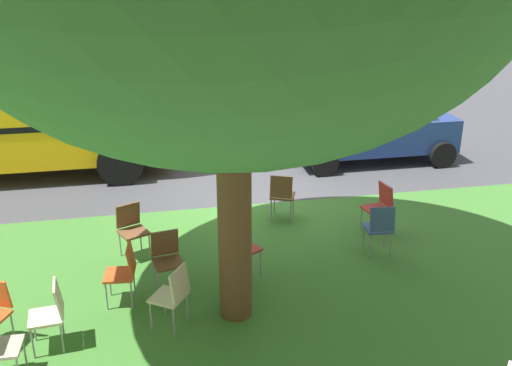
{
  "coord_description": "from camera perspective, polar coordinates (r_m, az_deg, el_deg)",
  "views": [
    {
      "loc": [
        2.15,
        10.5,
        4.6
      ],
      "look_at": [
        0.33,
        1.29,
        0.89
      ],
      "focal_mm": 41.07,
      "sensor_mm": 36.0,
      "label": 1
    }
  ],
  "objects": [
    {
      "name": "chair_0",
      "position": [
        10.64,
        2.55,
        -1.0
      ],
      "size": [
        0.54,
        0.55,
        0.88
      ],
      "color": "brown",
      "rests_on": "ground"
    },
    {
      "name": "chair_1",
      "position": [
        7.73,
        -8.09,
        -10.53
      ],
      "size": [
        0.58,
        0.57,
        0.88
      ],
      "color": "beige",
      "rests_on": "ground"
    },
    {
      "name": "parked_car",
      "position": [
        13.99,
        11.38,
        5.56
      ],
      "size": [
        3.7,
        1.92,
        1.65
      ],
      "color": "navy",
      "rests_on": "ground"
    },
    {
      "name": "grass_verge",
      "position": [
        8.89,
        4.54,
        -9.62
      ],
      "size": [
        48.0,
        6.0,
        0.01
      ],
      "primitive_type": "cube",
      "color": "#3D752D",
      "rests_on": "ground"
    },
    {
      "name": "chair_2",
      "position": [
        8.36,
        -12.73,
        -8.21
      ],
      "size": [
        0.46,
        0.46,
        0.88
      ],
      "color": "#C64C1E",
      "rests_on": "ground"
    },
    {
      "name": "chair_10",
      "position": [
        7.74,
        -19.35,
        -11.65
      ],
      "size": [
        0.46,
        0.46,
        0.88
      ],
      "color": "beige",
      "rests_on": "ground"
    },
    {
      "name": "ground",
      "position": [
        11.66,
        0.36,
        -1.64
      ],
      "size": [
        80.0,
        80.0,
        0.0
      ],
      "primitive_type": "plane",
      "color": "#424247"
    },
    {
      "name": "chair_4",
      "position": [
        9.57,
        -12.03,
        -4.16
      ],
      "size": [
        0.55,
        0.55,
        0.88
      ],
      "color": "brown",
      "rests_on": "ground"
    },
    {
      "name": "chair_6",
      "position": [
        10.38,
        11.97,
        -2.06
      ],
      "size": [
        0.49,
        0.48,
        0.88
      ],
      "color": "#B7332D",
      "rests_on": "ground"
    },
    {
      "name": "chair_3",
      "position": [
        8.6,
        -8.67,
        -7.03
      ],
      "size": [
        0.48,
        0.49,
        0.88
      ],
      "color": "brown",
      "rests_on": "ground"
    },
    {
      "name": "chair_8",
      "position": [
        9.59,
        11.95,
        -4.1
      ],
      "size": [
        0.46,
        0.46,
        0.88
      ],
      "color": "#335184",
      "rests_on": "ground"
    },
    {
      "name": "chair_5",
      "position": [
        8.86,
        -1.49,
        -5.85
      ],
      "size": [
        0.57,
        0.57,
        0.88
      ],
      "color": "#B7332D",
      "rests_on": "ground"
    }
  ]
}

